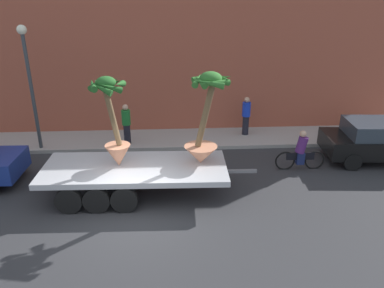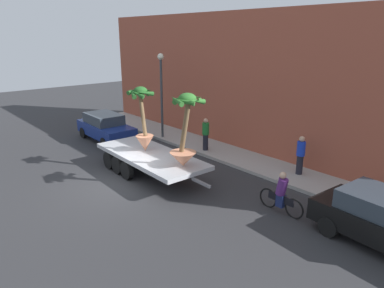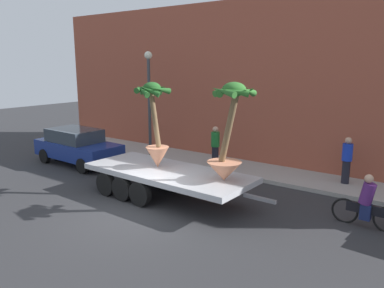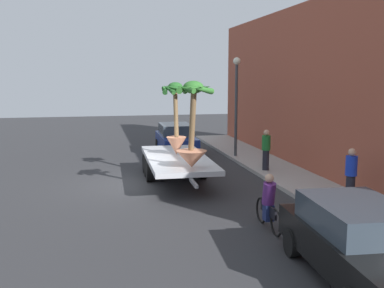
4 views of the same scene
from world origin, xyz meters
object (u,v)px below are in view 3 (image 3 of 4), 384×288
at_px(potted_palm_middle, 155,128).
at_px(pedestrian_near_gate, 347,159).
at_px(street_lamp, 149,90).
at_px(trailing_car, 77,146).
at_px(potted_palm_rear, 228,139).
at_px(cyclist, 366,204).
at_px(pedestrian_far_left, 215,146).
at_px(flatbed_trailer, 162,175).

height_order(potted_palm_middle, pedestrian_near_gate, potted_palm_middle).
bearing_deg(potted_palm_middle, street_lamp, 134.48).
relative_size(trailing_car, street_lamp, 0.90).
height_order(potted_palm_rear, street_lamp, street_lamp).
relative_size(potted_palm_rear, trailing_car, 0.68).
bearing_deg(street_lamp, potted_palm_middle, -45.52).
relative_size(potted_palm_rear, cyclist, 1.60).
height_order(potted_palm_middle, street_lamp, street_lamp).
distance_m(pedestrian_near_gate, pedestrian_far_left, 5.19).
distance_m(cyclist, pedestrian_near_gate, 3.59).
distance_m(potted_palm_middle, pedestrian_near_gate, 7.00).
height_order(flatbed_trailer, trailing_car, trailing_car).
bearing_deg(pedestrian_near_gate, street_lamp, -173.29).
height_order(potted_palm_rear, pedestrian_far_left, potted_palm_rear).
bearing_deg(pedestrian_near_gate, cyclist, -67.03).
height_order(cyclist, pedestrian_far_left, pedestrian_far_left).
bearing_deg(potted_palm_middle, flatbed_trailer, -9.63).
height_order(cyclist, street_lamp, street_lamp).
xyz_separation_m(trailing_car, pedestrian_far_left, (5.48, 2.88, 0.22)).
height_order(flatbed_trailer, pedestrian_far_left, pedestrian_far_left).
distance_m(potted_palm_rear, potted_palm_middle, 2.80).
xyz_separation_m(cyclist, pedestrian_near_gate, (-1.39, 3.29, 0.37)).
xyz_separation_m(potted_palm_middle, trailing_car, (-5.55, 0.98, -1.50)).
xyz_separation_m(potted_palm_rear, pedestrian_near_gate, (2.26, 4.60, -1.21)).
relative_size(potted_palm_middle, cyclist, 1.56).
relative_size(flatbed_trailer, pedestrian_near_gate, 4.00).
bearing_deg(potted_palm_rear, street_lamp, 150.67).
bearing_deg(pedestrian_far_left, trailing_car, -152.27).
xyz_separation_m(cyclist, pedestrian_far_left, (-6.53, 2.49, 0.37)).
relative_size(flatbed_trailer, street_lamp, 1.42).
bearing_deg(pedestrian_far_left, street_lamp, -176.45).
bearing_deg(pedestrian_far_left, potted_palm_rear, -52.93).
relative_size(cyclist, street_lamp, 0.38).
relative_size(potted_palm_middle, trailing_car, 0.66).
bearing_deg(potted_palm_middle, trailing_car, 169.96).
bearing_deg(potted_palm_middle, pedestrian_far_left, 91.12).
bearing_deg(potted_palm_rear, pedestrian_near_gate, 63.80).
xyz_separation_m(flatbed_trailer, pedestrian_near_gate, (4.74, 4.72, 0.28)).
bearing_deg(cyclist, trailing_car, -178.13).
relative_size(potted_palm_rear, pedestrian_near_gate, 1.73).
distance_m(trailing_car, street_lamp, 4.10).
distance_m(trailing_car, pedestrian_near_gate, 11.23).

